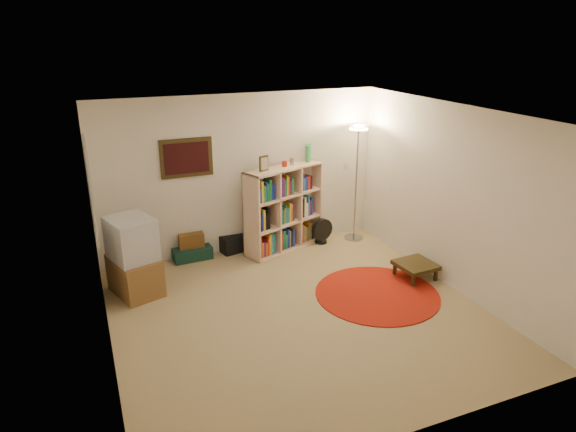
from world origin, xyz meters
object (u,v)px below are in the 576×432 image
(tv_stand, at_px, (134,258))
(side_table, at_px, (416,265))
(bookshelf, at_px, (283,210))
(suitcase, at_px, (191,252))
(floor_lamp, at_px, (358,145))
(floor_fan, at_px, (322,231))

(tv_stand, height_order, side_table, tv_stand)
(bookshelf, height_order, suitcase, bookshelf)
(tv_stand, relative_size, side_table, 1.96)
(floor_lamp, xyz_separation_m, suitcase, (-2.75, 0.28, -1.53))
(floor_fan, relative_size, side_table, 0.79)
(floor_fan, bearing_deg, tv_stand, 179.00)
(tv_stand, bearing_deg, suitcase, 24.05)
(floor_fan, bearing_deg, bookshelf, 164.00)
(floor_lamp, xyz_separation_m, side_table, (0.08, -1.65, -1.43))
(floor_lamp, distance_m, floor_fan, 1.53)
(bookshelf, bearing_deg, floor_fan, -25.40)
(bookshelf, height_order, tv_stand, bookshelf)
(bookshelf, distance_m, floor_fan, 0.82)
(floor_lamp, height_order, tv_stand, floor_lamp)
(bookshelf, height_order, floor_fan, bookshelf)
(tv_stand, bearing_deg, side_table, -33.88)
(tv_stand, bearing_deg, floor_lamp, -9.12)
(bookshelf, xyz_separation_m, suitcase, (-1.47, 0.20, -0.57))
(floor_fan, distance_m, tv_stand, 3.16)
(floor_lamp, bearing_deg, tv_stand, -171.40)
(side_table, bearing_deg, floor_fan, 111.94)
(floor_lamp, xyz_separation_m, tv_stand, (-3.69, -0.56, -1.11))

